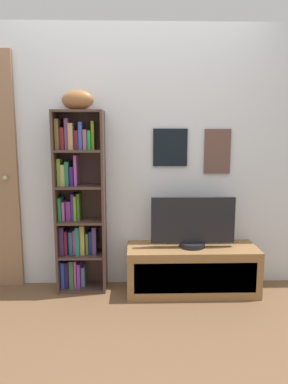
% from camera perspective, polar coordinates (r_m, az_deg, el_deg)
% --- Properties ---
extents(ground, '(5.20, 5.20, 0.04)m').
position_cam_1_polar(ground, '(2.51, -2.49, -24.59)').
color(ground, brown).
extents(back_wall, '(4.80, 0.08, 2.31)m').
position_cam_1_polar(back_wall, '(3.22, -2.23, 5.33)').
color(back_wall, silver).
rests_on(back_wall, ground).
extents(bookshelf, '(0.42, 0.25, 1.57)m').
position_cam_1_polar(bookshelf, '(3.18, -10.57, -1.95)').
color(bookshelf, '#48332B').
rests_on(bookshelf, ground).
extents(football, '(0.33, 0.25, 0.16)m').
position_cam_1_polar(football, '(3.10, -10.52, 14.21)').
color(football, brown).
rests_on(football, bookshelf).
extents(tv_stand, '(1.13, 0.41, 0.41)m').
position_cam_1_polar(tv_stand, '(3.24, 7.61, -12.08)').
color(tv_stand, olive).
rests_on(tv_stand, ground).
extents(television, '(0.72, 0.22, 0.44)m').
position_cam_1_polar(television, '(3.11, 7.78, -4.87)').
color(television, black).
rests_on(television, tv_stand).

